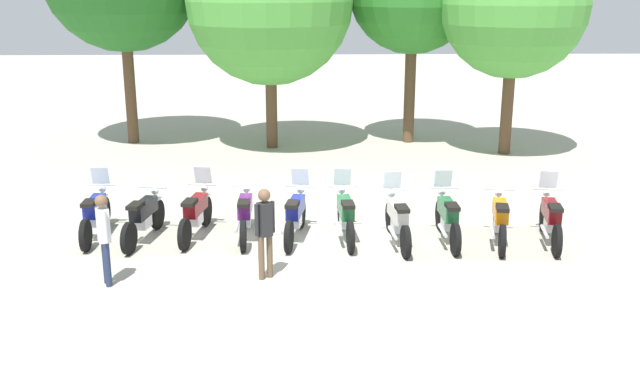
# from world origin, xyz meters

# --- Properties ---
(ground_plane) EXTENTS (80.00, 80.00, 0.00)m
(ground_plane) POSITION_xyz_m (0.00, 0.00, 0.00)
(ground_plane) COLOR #ADA899
(motorcycle_0) EXTENTS (0.62, 2.19, 1.37)m
(motorcycle_0) POSITION_xyz_m (-4.67, 0.36, 0.52)
(motorcycle_0) COLOR black
(motorcycle_0) RESTS_ON ground_plane
(motorcycle_1) EXTENTS (0.72, 2.17, 0.99)m
(motorcycle_1) POSITION_xyz_m (-3.63, 0.14, 0.50)
(motorcycle_1) COLOR black
(motorcycle_1) RESTS_ON ground_plane
(motorcycle_2) EXTENTS (0.69, 2.18, 1.37)m
(motorcycle_2) POSITION_xyz_m (-2.59, 0.35, 0.52)
(motorcycle_2) COLOR black
(motorcycle_2) RESTS_ON ground_plane
(motorcycle_3) EXTENTS (0.62, 2.19, 0.99)m
(motorcycle_3) POSITION_xyz_m (-1.56, 0.24, 0.50)
(motorcycle_3) COLOR black
(motorcycle_3) RESTS_ON ground_plane
(motorcycle_4) EXTENTS (0.70, 2.18, 1.37)m
(motorcycle_4) POSITION_xyz_m (-0.51, 0.16, 0.52)
(motorcycle_4) COLOR black
(motorcycle_4) RESTS_ON ground_plane
(motorcycle_5) EXTENTS (0.62, 2.19, 1.37)m
(motorcycle_5) POSITION_xyz_m (0.51, 0.12, 0.52)
(motorcycle_5) COLOR black
(motorcycle_5) RESTS_ON ground_plane
(motorcycle_6) EXTENTS (0.62, 2.19, 1.37)m
(motorcycle_6) POSITION_xyz_m (1.55, -0.17, 0.52)
(motorcycle_6) COLOR black
(motorcycle_6) RESTS_ON ground_plane
(motorcycle_7) EXTENTS (0.62, 2.19, 1.37)m
(motorcycle_7) POSITION_xyz_m (2.59, -0.07, 0.52)
(motorcycle_7) COLOR black
(motorcycle_7) RESTS_ON ground_plane
(motorcycle_8) EXTENTS (0.73, 2.17, 0.99)m
(motorcycle_8) POSITION_xyz_m (3.63, -0.20, 0.50)
(motorcycle_8) COLOR black
(motorcycle_8) RESTS_ON ground_plane
(motorcycle_9) EXTENTS (0.70, 2.18, 1.37)m
(motorcycle_9) POSITION_xyz_m (4.67, -0.21, 0.52)
(motorcycle_9) COLOR black
(motorcycle_9) RESTS_ON ground_plane
(person_0) EXTENTS (0.29, 0.40, 1.65)m
(person_0) POSITION_xyz_m (-3.81, -2.15, 0.96)
(person_0) COLOR #232D4C
(person_0) RESTS_ON ground_plane
(person_1) EXTENTS (0.38, 0.30, 1.67)m
(person_1) POSITION_xyz_m (-1.04, -1.94, 0.97)
(person_1) COLOR brown
(person_1) RESTS_ON ground_plane
(tree_1) EXTENTS (5.14, 5.14, 7.14)m
(tree_1) POSITION_xyz_m (-1.32, 8.84, 4.57)
(tree_1) COLOR brown
(tree_1) RESTS_ON ground_plane
(tree_3) EXTENTS (4.37, 4.37, 6.69)m
(tree_3) POSITION_xyz_m (5.93, 7.79, 4.49)
(tree_3) COLOR brown
(tree_3) RESTS_ON ground_plane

